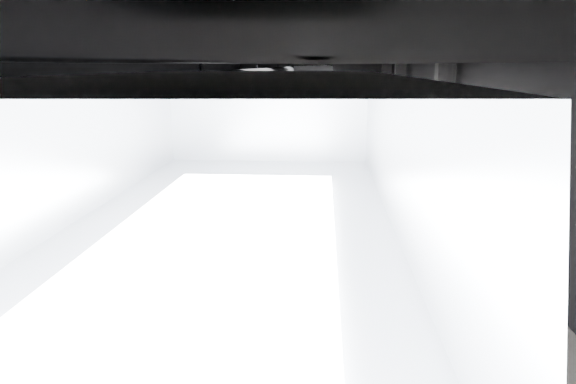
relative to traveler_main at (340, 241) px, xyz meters
name	(u,v)px	position (x,y,z in m)	size (l,w,h in m)	color
ground	(301,212)	(-1.04, 5.18, -0.90)	(40.00, 40.00, 0.00)	silver
platform_hall	(293,95)	(-1.33, 6.13, 2.64)	(10.02, 40.02, 4.51)	black
train	(195,145)	(-4.29, 5.17, 1.17)	(3.05, 38.00, 4.05)	black
traveler_main	(340,241)	(0.00, 0.00, 0.00)	(0.66, 0.43, 1.80)	blue
suitcase_main	(319,266)	(-0.42, 0.11, -0.60)	(0.37, 0.23, 0.60)	black
shoulder_bag	(321,244)	(-0.40, 0.10, -0.10)	(0.29, 0.16, 0.39)	black
traveler_far_a	(359,148)	(1.25, 13.38, -0.15)	(0.74, 0.57, 1.51)	black
traveler_far_b	(350,140)	(0.95, 15.73, -0.11)	(0.92, 0.38, 1.58)	maroon
suitcase_far	(348,150)	(0.88, 15.89, -0.64)	(0.35, 0.23, 0.52)	black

